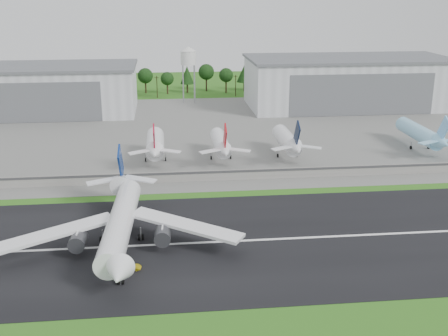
{
  "coord_description": "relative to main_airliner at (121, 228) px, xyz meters",
  "views": [
    {
      "loc": [
        -18.74,
        -112.03,
        57.95
      ],
      "look_at": [
        -2.1,
        40.0,
        9.0
      ],
      "focal_mm": 45.0,
      "sensor_mm": 36.0,
      "label": 1
    }
  ],
  "objects": [
    {
      "name": "runway_centerline",
      "position": [
        29.56,
        0.44,
        -4.78
      ],
      "size": [
        220.0,
        1.0,
        0.02
      ],
      "primitive_type": "cube",
      "color": "white",
      "rests_on": "runway"
    },
    {
      "name": "parked_jet_skyblue",
      "position": [
        106.68,
        72.01,
        1.28
      ],
      "size": [
        7.36,
        37.29,
        16.73
      ],
      "color": "#8CCEF2",
      "rests_on": "ground"
    },
    {
      "name": "parked_jet_red_a",
      "position": [
        7.44,
        67.03,
        1.5
      ],
      "size": [
        7.36,
        31.29,
        16.91
      ],
      "color": "white",
      "rests_on": "ground"
    },
    {
      "name": "water_tower",
      "position": [
        24.56,
        175.44,
        19.66
      ],
      "size": [
        8.4,
        8.4,
        29.4
      ],
      "color": "#99999E",
      "rests_on": "ground"
    },
    {
      "name": "runway",
      "position": [
        29.56,
        0.44,
        -4.84
      ],
      "size": [
        320.0,
        60.0,
        0.1
      ],
      "primitive_type": "cube",
      "color": "black",
      "rests_on": "ground"
    },
    {
      "name": "apron",
      "position": [
        29.56,
        110.44,
        -4.84
      ],
      "size": [
        320.0,
        150.0,
        0.1
      ],
      "primitive_type": "cube",
      "color": "slate",
      "rests_on": "ground"
    },
    {
      "name": "utility_poles",
      "position": [
        29.56,
        190.44,
        -4.89
      ],
      "size": [
        230.0,
        3.0,
        12.0
      ],
      "primitive_type": null,
      "color": "black",
      "rests_on": "ground"
    },
    {
      "name": "hangar_west",
      "position": [
        -50.44,
        155.35,
        6.74
      ],
      "size": [
        97.0,
        44.0,
        23.2
      ],
      "color": "silver",
      "rests_on": "ground"
    },
    {
      "name": "ground_vehicle",
      "position": [
        2.58,
        -11.25,
        -4.14
      ],
      "size": [
        4.84,
        2.54,
        1.3
      ],
      "primitive_type": "imported",
      "rotation": [
        0.0,
        0.0,
        1.49
      ],
      "color": "yellow",
      "rests_on": "runway"
    },
    {
      "name": "parked_jet_red_b",
      "position": [
        30.51,
        66.97,
        1.1
      ],
      "size": [
        7.36,
        31.29,
        16.49
      ],
      "color": "white",
      "rests_on": "ground"
    },
    {
      "name": "parked_jet_navy",
      "position": [
        54.56,
        67.01,
        1.37
      ],
      "size": [
        7.36,
        31.29,
        16.77
      ],
      "color": "white",
      "rests_on": "ground"
    },
    {
      "name": "blast_fence",
      "position": [
        29.56,
        45.42,
        -3.09
      ],
      "size": [
        240.0,
        0.61,
        3.5
      ],
      "color": "gray",
      "rests_on": "ground"
    },
    {
      "name": "ground",
      "position": [
        29.56,
        -9.56,
        -4.89
      ],
      "size": [
        600.0,
        600.0,
        0.0
      ],
      "primitive_type": "plane",
      "color": "#275714",
      "rests_on": "ground"
    },
    {
      "name": "main_airliner",
      "position": [
        0.0,
        0.0,
        0.0
      ],
      "size": [
        57.22,
        59.21,
        18.17
      ],
      "rotation": [
        0.0,
        0.0,
        3.09
      ],
      "color": "white",
      "rests_on": "runway"
    },
    {
      "name": "treeline",
      "position": [
        29.56,
        205.44,
        -4.89
      ],
      "size": [
        320.0,
        16.0,
        22.0
      ],
      "primitive_type": null,
      "color": "black",
      "rests_on": "ground"
    },
    {
      "name": "hangar_east",
      "position": [
        104.56,
        155.35,
        7.73
      ],
      "size": [
        102.0,
        47.0,
        25.2
      ],
      "color": "silver",
      "rests_on": "ground"
    }
  ]
}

